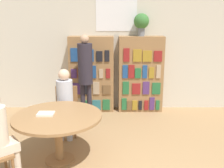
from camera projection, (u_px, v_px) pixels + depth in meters
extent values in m
cube|color=beige|center=(117.00, 45.00, 5.94)|extent=(6.40, 0.06, 3.00)
cube|color=white|center=(117.00, 5.00, 5.69)|extent=(0.90, 0.01, 1.10)
cube|color=olive|center=(92.00, 74.00, 5.92)|extent=(0.99, 0.32, 1.70)
cube|color=tan|center=(78.00, 104.00, 5.93)|extent=(0.18, 0.02, 0.27)
cube|color=#236638|center=(87.00, 105.00, 5.93)|extent=(0.19, 0.02, 0.22)
cube|color=#2D707A|center=(97.00, 105.00, 5.93)|extent=(0.19, 0.02, 0.23)
cube|color=#236638|center=(107.00, 105.00, 5.93)|extent=(0.16, 0.02, 0.24)
cube|color=#4C2D6B|center=(77.00, 89.00, 5.83)|extent=(0.19, 0.02, 0.26)
cube|color=black|center=(87.00, 89.00, 5.84)|extent=(0.19, 0.02, 0.23)
cube|color=tan|center=(96.00, 88.00, 5.83)|extent=(0.14, 0.02, 0.28)
cube|color=brown|center=(107.00, 90.00, 5.84)|extent=(0.18, 0.02, 0.21)
cube|color=#4C2D6B|center=(74.00, 74.00, 5.75)|extent=(0.12, 0.02, 0.21)
cube|color=maroon|center=(81.00, 73.00, 5.74)|extent=(0.12, 0.02, 0.24)
cube|color=#236638|center=(88.00, 72.00, 5.73)|extent=(0.08, 0.02, 0.30)
cube|color=navy|center=(94.00, 72.00, 5.74)|extent=(0.09, 0.02, 0.28)
cube|color=tan|center=(101.00, 74.00, 5.75)|extent=(0.09, 0.02, 0.21)
cube|color=maroon|center=(108.00, 73.00, 5.74)|extent=(0.09, 0.02, 0.21)
cube|color=navy|center=(74.00, 55.00, 5.64)|extent=(0.16, 0.02, 0.29)
cube|color=black|center=(82.00, 55.00, 5.64)|extent=(0.11, 0.02, 0.28)
cube|color=navy|center=(91.00, 56.00, 5.64)|extent=(0.13, 0.02, 0.26)
cube|color=black|center=(100.00, 56.00, 5.65)|extent=(0.14, 0.02, 0.23)
cube|color=black|center=(107.00, 56.00, 5.65)|extent=(0.10, 0.02, 0.24)
cube|color=olive|center=(141.00, 74.00, 5.92)|extent=(0.99, 0.32, 1.70)
cube|color=#236638|center=(124.00, 104.00, 5.92)|extent=(0.11, 0.02, 0.27)
cube|color=brown|center=(130.00, 105.00, 5.93)|extent=(0.11, 0.02, 0.21)
cube|color=olive|center=(135.00, 105.00, 5.93)|extent=(0.11, 0.02, 0.22)
cube|color=black|center=(141.00, 105.00, 5.93)|extent=(0.08, 0.02, 0.21)
cube|color=maroon|center=(147.00, 105.00, 5.93)|extent=(0.09, 0.02, 0.22)
cube|color=#4C2D6B|center=(152.00, 104.00, 5.92)|extent=(0.11, 0.02, 0.29)
cube|color=#236638|center=(158.00, 105.00, 5.93)|extent=(0.08, 0.02, 0.22)
cube|color=#236638|center=(126.00, 88.00, 5.83)|extent=(0.14, 0.02, 0.29)
cube|color=maroon|center=(137.00, 89.00, 5.83)|extent=(0.18, 0.02, 0.25)
cube|color=#4C2D6B|center=(146.00, 88.00, 5.83)|extent=(0.15, 0.02, 0.29)
cube|color=#236638|center=(157.00, 89.00, 5.83)|extent=(0.18, 0.02, 0.26)
cube|color=navy|center=(125.00, 72.00, 5.73)|extent=(0.11, 0.02, 0.29)
cube|color=maroon|center=(132.00, 72.00, 5.73)|extent=(0.13, 0.02, 0.30)
cube|color=#236638|center=(138.00, 73.00, 5.74)|extent=(0.13, 0.02, 0.22)
cube|color=navy|center=(145.00, 72.00, 5.73)|extent=(0.10, 0.02, 0.29)
cube|color=olive|center=(152.00, 73.00, 5.74)|extent=(0.11, 0.02, 0.24)
cube|color=tan|center=(159.00, 72.00, 5.73)|extent=(0.09, 0.02, 0.30)
cube|color=maroon|center=(127.00, 55.00, 5.64)|extent=(0.13, 0.02, 0.29)
cube|color=olive|center=(138.00, 56.00, 5.64)|extent=(0.18, 0.02, 0.27)
cube|color=olive|center=(148.00, 56.00, 5.65)|extent=(0.20, 0.02, 0.24)
cube|color=maroon|center=(158.00, 56.00, 5.65)|extent=(0.18, 0.02, 0.23)
cylinder|color=slate|center=(142.00, 32.00, 5.68)|extent=(0.15, 0.15, 0.19)
sphere|color=#387033|center=(142.00, 21.00, 5.62)|extent=(0.33, 0.33, 0.33)
cylinder|color=olive|center=(60.00, 159.00, 3.99)|extent=(0.44, 0.44, 0.03)
cylinder|color=olive|center=(59.00, 138.00, 3.90)|extent=(0.12, 0.12, 0.67)
cylinder|color=olive|center=(58.00, 116.00, 3.81)|extent=(1.30, 1.30, 0.04)
cylinder|color=brown|center=(6.00, 160.00, 3.63)|extent=(0.04, 0.04, 0.39)
cube|color=brown|center=(66.00, 113.00, 4.77)|extent=(0.42, 0.42, 0.04)
cube|color=brown|center=(67.00, 98.00, 4.88)|extent=(0.40, 0.05, 0.45)
cylinder|color=brown|center=(75.00, 128.00, 4.67)|extent=(0.04, 0.04, 0.39)
cylinder|color=brown|center=(56.00, 128.00, 4.65)|extent=(0.04, 0.04, 0.39)
cylinder|color=brown|center=(77.00, 121.00, 5.00)|extent=(0.04, 0.04, 0.39)
cylinder|color=brown|center=(59.00, 121.00, 4.98)|extent=(0.04, 0.04, 0.39)
cube|color=#B2B7C6|center=(65.00, 112.00, 4.62)|extent=(0.30, 0.33, 0.12)
cylinder|color=#B2B7C6|center=(65.00, 94.00, 4.61)|extent=(0.29, 0.29, 0.50)
sphere|color=#DBB293|center=(64.00, 75.00, 4.53)|extent=(0.20, 0.20, 0.20)
cylinder|color=#B2B7C6|center=(70.00, 129.00, 4.58)|extent=(0.10, 0.10, 0.43)
cylinder|color=#B2B7C6|center=(61.00, 129.00, 4.57)|extent=(0.10, 0.10, 0.43)
cube|color=beige|center=(5.00, 146.00, 3.41)|extent=(0.43, 0.42, 0.12)
cylinder|color=beige|center=(14.00, 160.00, 3.60)|extent=(0.10, 0.10, 0.43)
cylinder|color=beige|center=(18.00, 165.00, 3.49)|extent=(0.10, 0.10, 0.43)
cylinder|color=#28232D|center=(83.00, 101.00, 5.55)|extent=(0.10, 0.10, 0.77)
cylinder|color=#28232D|center=(90.00, 101.00, 5.55)|extent=(0.10, 0.10, 0.77)
cylinder|color=#28232D|center=(86.00, 64.00, 5.35)|extent=(0.30, 0.30, 0.83)
sphere|color=tan|center=(85.00, 39.00, 5.22)|extent=(0.18, 0.18, 0.18)
cylinder|color=#28232D|center=(91.00, 52.00, 5.55)|extent=(0.07, 0.30, 0.07)
cube|color=silver|center=(46.00, 114.00, 3.82)|extent=(0.24, 0.18, 0.03)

